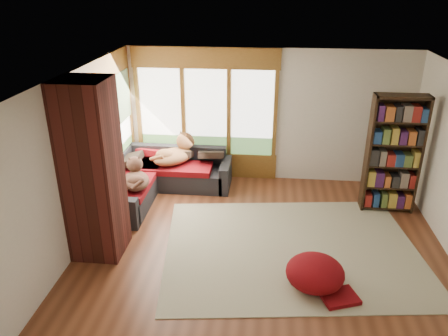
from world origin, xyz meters
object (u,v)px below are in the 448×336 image
(brick_chimney, at_px, (92,171))
(bookshelf, at_px, (393,155))
(sectional_sofa, at_px, (162,176))
(area_rug, at_px, (291,249))
(dog_tan, at_px, (176,148))
(dog_brindle, at_px, (135,172))
(pouf, at_px, (315,272))

(brick_chimney, distance_m, bookshelf, 4.87)
(brick_chimney, height_order, bookshelf, brick_chimney)
(brick_chimney, distance_m, sectional_sofa, 2.32)
(area_rug, bearing_deg, dog_tan, 137.13)
(bookshelf, relative_size, dog_brindle, 2.54)
(sectional_sofa, bearing_deg, pouf, -47.21)
(sectional_sofa, xyz_separation_m, dog_tan, (0.23, 0.28, 0.48))
(brick_chimney, bearing_deg, pouf, -9.52)
(area_rug, bearing_deg, brick_chimney, -173.79)
(dog_tan, bearing_deg, area_rug, -90.48)
(sectional_sofa, relative_size, area_rug, 0.58)
(area_rug, height_order, dog_brindle, dog_brindle)
(sectional_sofa, relative_size, dog_tan, 2.24)
(sectional_sofa, height_order, dog_brindle, dog_brindle)
(area_rug, distance_m, bookshelf, 2.45)
(sectional_sofa, xyz_separation_m, pouf, (2.67, -2.57, -0.08))
(sectional_sofa, height_order, dog_tan, dog_tan)
(pouf, distance_m, dog_brindle, 3.45)
(brick_chimney, xyz_separation_m, bookshelf, (4.54, 1.75, -0.27))
(sectional_sofa, distance_m, area_rug, 2.98)
(dog_brindle, bearing_deg, dog_tan, -42.17)
(brick_chimney, relative_size, sectional_sofa, 1.18)
(area_rug, distance_m, dog_brindle, 2.90)
(sectional_sofa, xyz_separation_m, dog_brindle, (-0.25, -0.79, 0.43))
(sectional_sofa, height_order, pouf, sectional_sofa)
(brick_chimney, bearing_deg, sectional_sofa, 77.71)
(sectional_sofa, relative_size, pouf, 2.84)
(area_rug, relative_size, bookshelf, 1.83)
(area_rug, distance_m, dog_tan, 3.06)
(pouf, relative_size, dog_brindle, 0.96)
(sectional_sofa, relative_size, dog_brindle, 2.71)
(pouf, xyz_separation_m, dog_brindle, (-2.92, 1.78, 0.51))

